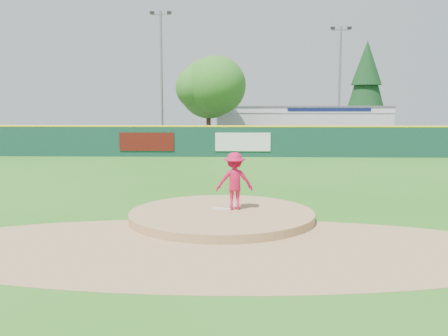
{
  "coord_description": "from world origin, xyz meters",
  "views": [
    {
      "loc": [
        0.56,
        -14.57,
        3.4
      ],
      "look_at": [
        0.0,
        2.0,
        1.3
      ],
      "focal_mm": 40.0,
      "sensor_mm": 36.0,
      "label": 1
    }
  ],
  "objects_px": {
    "light_pole_left": "(162,72)",
    "light_pole_right": "(340,80)",
    "pool_building_grp": "(299,124)",
    "van": "(266,139)",
    "pitcher": "(235,181)",
    "conifer_tree": "(366,83)",
    "playground_slide": "(28,140)",
    "deciduous_tree": "(208,90)"
  },
  "relations": [
    {
      "from": "pool_building_grp",
      "to": "deciduous_tree",
      "type": "height_order",
      "value": "deciduous_tree"
    },
    {
      "from": "pool_building_grp",
      "to": "deciduous_tree",
      "type": "distance_m",
      "value": 11.01
    },
    {
      "from": "deciduous_tree",
      "to": "conifer_tree",
      "type": "distance_m",
      "value": 18.63
    },
    {
      "from": "playground_slide",
      "to": "light_pole_left",
      "type": "bearing_deg",
      "value": 29.34
    },
    {
      "from": "light_pole_right",
      "to": "pool_building_grp",
      "type": "bearing_deg",
      "value": 135.05
    },
    {
      "from": "pitcher",
      "to": "light_pole_right",
      "type": "xyz_separation_m",
      "value": [
        8.63,
        28.67,
        4.43
      ]
    },
    {
      "from": "van",
      "to": "light_pole_right",
      "type": "relative_size",
      "value": 0.47
    },
    {
      "from": "pitcher",
      "to": "light_pole_right",
      "type": "relative_size",
      "value": 0.17
    },
    {
      "from": "conifer_tree",
      "to": "light_pole_right",
      "type": "height_order",
      "value": "light_pole_right"
    },
    {
      "from": "pool_building_grp",
      "to": "conifer_tree",
      "type": "bearing_deg",
      "value": 29.78
    },
    {
      "from": "pitcher",
      "to": "conifer_tree",
      "type": "distance_m",
      "value": 38.1
    },
    {
      "from": "pool_building_grp",
      "to": "van",
      "type": "bearing_deg",
      "value": -117.15
    },
    {
      "from": "pool_building_grp",
      "to": "conifer_tree",
      "type": "height_order",
      "value": "conifer_tree"
    },
    {
      "from": "light_pole_left",
      "to": "light_pole_right",
      "type": "distance_m",
      "value": 15.14
    },
    {
      "from": "playground_slide",
      "to": "light_pole_left",
      "type": "relative_size",
      "value": 0.26
    },
    {
      "from": "light_pole_left",
      "to": "light_pole_right",
      "type": "height_order",
      "value": "light_pole_left"
    },
    {
      "from": "van",
      "to": "playground_slide",
      "type": "xyz_separation_m",
      "value": [
        -17.79,
        -3.5,
        0.12
      ]
    },
    {
      "from": "pitcher",
      "to": "pool_building_grp",
      "type": "relative_size",
      "value": 0.11
    },
    {
      "from": "van",
      "to": "light_pole_right",
      "type": "xyz_separation_m",
      "value": [
        6.42,
        3.67,
        4.87
      ]
    },
    {
      "from": "van",
      "to": "light_pole_right",
      "type": "distance_m",
      "value": 8.86
    },
    {
      "from": "deciduous_tree",
      "to": "conifer_tree",
      "type": "relative_size",
      "value": 0.77
    },
    {
      "from": "van",
      "to": "deciduous_tree",
      "type": "xyz_separation_m",
      "value": [
        -4.58,
        -0.33,
        3.88
      ]
    },
    {
      "from": "playground_slide",
      "to": "light_pole_right",
      "type": "bearing_deg",
      "value": 16.51
    },
    {
      "from": "deciduous_tree",
      "to": "van",
      "type": "bearing_deg",
      "value": 4.09
    },
    {
      "from": "light_pole_left",
      "to": "light_pole_right",
      "type": "bearing_deg",
      "value": 7.59
    },
    {
      "from": "playground_slide",
      "to": "conifer_tree",
      "type": "height_order",
      "value": "conifer_tree"
    },
    {
      "from": "van",
      "to": "light_pole_left",
      "type": "bearing_deg",
      "value": 62.82
    },
    {
      "from": "light_pole_left",
      "to": "deciduous_tree",
      "type": "bearing_deg",
      "value": -26.57
    },
    {
      "from": "conifer_tree",
      "to": "pool_building_grp",
      "type": "bearing_deg",
      "value": -150.22
    },
    {
      "from": "pitcher",
      "to": "playground_slide",
      "type": "bearing_deg",
      "value": -59.77
    },
    {
      "from": "pitcher",
      "to": "light_pole_left",
      "type": "distance_m",
      "value": 27.86
    },
    {
      "from": "pool_building_grp",
      "to": "deciduous_tree",
      "type": "xyz_separation_m",
      "value": [
        -8.0,
        -6.99,
        2.89
      ]
    },
    {
      "from": "van",
      "to": "conifer_tree",
      "type": "xyz_separation_m",
      "value": [
        10.42,
        10.67,
        4.87
      ]
    },
    {
      "from": "pitcher",
      "to": "playground_slide",
      "type": "distance_m",
      "value": 26.55
    },
    {
      "from": "pool_building_grp",
      "to": "light_pole_left",
      "type": "bearing_deg",
      "value": -157.4
    },
    {
      "from": "pool_building_grp",
      "to": "playground_slide",
      "type": "height_order",
      "value": "pool_building_grp"
    },
    {
      "from": "conifer_tree",
      "to": "light_pole_left",
      "type": "distance_m",
      "value": 21.03
    },
    {
      "from": "pool_building_grp",
      "to": "playground_slide",
      "type": "bearing_deg",
      "value": -154.38
    },
    {
      "from": "van",
      "to": "pool_building_grp",
      "type": "bearing_deg",
      "value": -43.31
    },
    {
      "from": "pool_building_grp",
      "to": "light_pole_left",
      "type": "height_order",
      "value": "light_pole_left"
    },
    {
      "from": "light_pole_left",
      "to": "light_pole_right",
      "type": "relative_size",
      "value": 1.1
    },
    {
      "from": "playground_slide",
      "to": "light_pole_left",
      "type": "xyz_separation_m",
      "value": [
        9.2,
        5.17,
        5.26
      ]
    }
  ]
}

